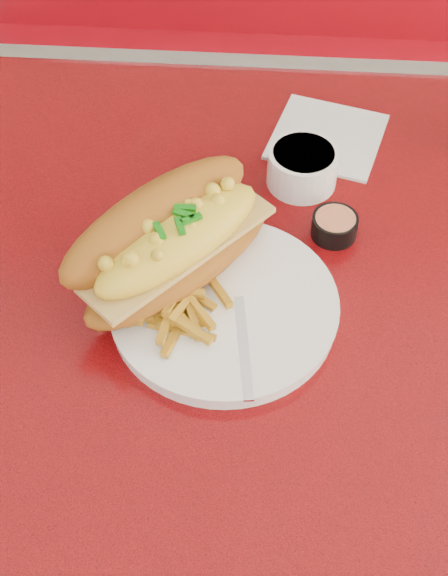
# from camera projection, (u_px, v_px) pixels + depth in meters

# --- Properties ---
(ground) EXTENTS (8.00, 8.00, 0.00)m
(ground) POSITION_uv_depth(u_px,v_px,m) (248.00, 558.00, 1.44)
(ground) COLOR beige
(ground) RESTS_ON ground
(diner_table) EXTENTS (1.23, 0.83, 0.77)m
(diner_table) POSITION_uv_depth(u_px,v_px,m) (260.00, 372.00, 0.97)
(diner_table) COLOR red
(diner_table) RESTS_ON ground
(booth_bench_far) EXTENTS (1.20, 0.51, 0.90)m
(booth_bench_far) POSITION_uv_depth(u_px,v_px,m) (271.00, 140.00, 1.73)
(booth_bench_far) COLOR #A30A18
(booth_bench_far) RESTS_ON ground
(dinner_plate) EXTENTS (0.30, 0.30, 0.02)m
(dinner_plate) POSITION_uv_depth(u_px,v_px,m) (224.00, 307.00, 0.82)
(dinner_plate) COLOR white
(dinner_plate) RESTS_ON diner_table
(mac_hoagie) EXTENTS (0.25, 0.26, 0.11)m
(mac_hoagie) POSITION_uv_depth(u_px,v_px,m) (171.00, 240.00, 0.81)
(mac_hoagie) COLOR #A55F1A
(mac_hoagie) RESTS_ON dinner_plate
(fries_pile) EXTENTS (0.13, 0.12, 0.03)m
(fries_pile) POSITION_uv_depth(u_px,v_px,m) (167.00, 290.00, 0.81)
(fries_pile) COLOR gold
(fries_pile) RESTS_ON dinner_plate
(fork) EXTENTS (0.03, 0.15, 0.00)m
(fork) POSITION_uv_depth(u_px,v_px,m) (242.00, 332.00, 0.79)
(fork) COLOR silver
(fork) RESTS_ON dinner_plate
(gravy_ramekin) EXTENTS (0.10, 0.10, 0.05)m
(gravy_ramekin) POSITION_uv_depth(u_px,v_px,m) (303.00, 166.00, 0.93)
(gravy_ramekin) COLOR white
(gravy_ramekin) RESTS_ON diner_table
(sauce_cup_right) EXTENTS (0.06, 0.06, 0.03)m
(sauce_cup_right) POSITION_uv_depth(u_px,v_px,m) (335.00, 225.00, 0.88)
(sauce_cup_right) COLOR black
(sauce_cup_right) RESTS_ON diner_table
(paper_napkin) EXTENTS (0.16, 0.16, 0.00)m
(paper_napkin) POSITION_uv_depth(u_px,v_px,m) (327.00, 137.00, 1.00)
(paper_napkin) COLOR white
(paper_napkin) RESTS_ON diner_table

